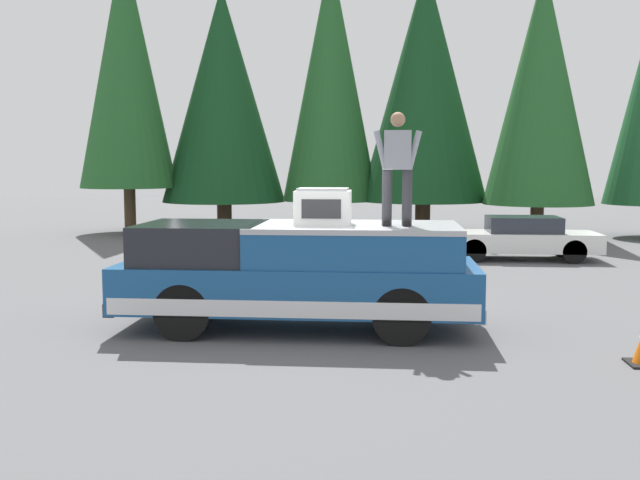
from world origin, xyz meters
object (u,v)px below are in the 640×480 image
compressor_unit (323,207)px  parked_car_white (520,238)px  person_on_truck_bed (397,166)px  pickup_truck (298,274)px

compressor_unit → parked_car_white: 9.96m
person_on_truck_bed → parked_car_white: bearing=-21.3°
pickup_truck → parked_car_white: (8.67, -4.96, -0.29)m
compressor_unit → parked_car_white: bearing=-27.6°
pickup_truck → compressor_unit: compressor_unit is taller
compressor_unit → person_on_truck_bed: bearing=-95.1°
compressor_unit → parked_car_white: size_ratio=0.20×
pickup_truck → parked_car_white: pickup_truck is taller
person_on_truck_bed → compressor_unit: bearing=84.9°
person_on_truck_bed → parked_car_white: (8.85, -3.44, -1.97)m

